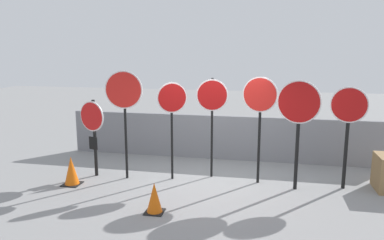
% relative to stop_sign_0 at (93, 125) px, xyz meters
% --- Properties ---
extents(ground_plane, '(40.00, 40.00, 0.00)m').
position_rel_stop_sign_0_xyz_m(ground_plane, '(2.92, 0.21, -1.30)').
color(ground_plane, gray).
extents(fence_back, '(9.02, 0.12, 1.26)m').
position_rel_stop_sign_0_xyz_m(fence_back, '(2.92, 2.11, -0.67)').
color(fence_back, slate).
rests_on(fence_back, ground).
extents(stop_sign_0, '(0.71, 0.26, 1.91)m').
position_rel_stop_sign_0_xyz_m(stop_sign_0, '(0.00, 0.00, 0.00)').
color(stop_sign_0, black).
rests_on(stop_sign_0, ground).
extents(stop_sign_1, '(0.89, 0.16, 2.62)m').
position_rel_stop_sign_0_xyz_m(stop_sign_1, '(0.84, -0.03, 0.69)').
color(stop_sign_1, black).
rests_on(stop_sign_1, ground).
extents(stop_sign_2, '(0.65, 0.34, 2.36)m').
position_rel_stop_sign_0_xyz_m(stop_sign_2, '(1.95, 0.15, 0.49)').
color(stop_sign_2, black).
rests_on(stop_sign_2, ground).
extents(stop_sign_3, '(0.76, 0.15, 2.44)m').
position_rel_stop_sign_0_xyz_m(stop_sign_3, '(2.85, 0.49, 0.55)').
color(stop_sign_3, black).
rests_on(stop_sign_3, ground).
extents(stop_sign_4, '(0.79, 0.21, 2.51)m').
position_rel_stop_sign_0_xyz_m(stop_sign_4, '(3.97, 0.29, 0.58)').
color(stop_sign_4, black).
rests_on(stop_sign_4, ground).
extents(stop_sign_5, '(0.92, 0.28, 2.46)m').
position_rel_stop_sign_0_xyz_m(stop_sign_5, '(4.81, 0.04, 0.46)').
color(stop_sign_5, black).
rests_on(stop_sign_5, ground).
extents(stop_sign_6, '(0.77, 0.23, 2.32)m').
position_rel_stop_sign_0_xyz_m(stop_sign_6, '(5.88, 0.31, 0.35)').
color(stop_sign_6, black).
rests_on(stop_sign_6, ground).
extents(traffic_cone_0, '(0.36, 0.36, 0.60)m').
position_rel_stop_sign_0_xyz_m(traffic_cone_0, '(2.08, -1.73, -1.00)').
color(traffic_cone_0, black).
rests_on(traffic_cone_0, ground).
extents(traffic_cone_1, '(0.40, 0.40, 0.67)m').
position_rel_stop_sign_0_xyz_m(traffic_cone_1, '(-0.26, -0.66, -0.97)').
color(traffic_cone_1, black).
rests_on(traffic_cone_1, ground).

